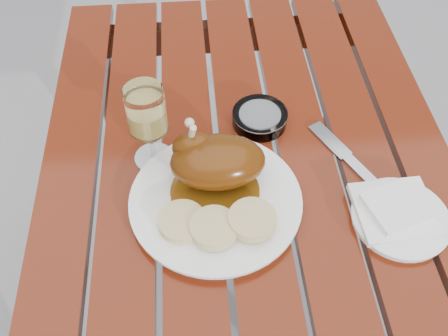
# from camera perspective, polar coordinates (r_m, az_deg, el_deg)

# --- Properties ---
(ground) EXTENTS (60.00, 60.00, 0.00)m
(ground) POSITION_cam_1_polar(r_m,az_deg,el_deg) (1.60, 1.91, -17.78)
(ground) COLOR slate
(ground) RESTS_ON ground
(table) EXTENTS (0.80, 1.20, 0.75)m
(table) POSITION_cam_1_polar(r_m,az_deg,el_deg) (1.26, 2.36, -11.61)
(table) COLOR maroon
(table) RESTS_ON ground
(dinner_plate) EXTENTS (0.41, 0.41, 0.02)m
(dinner_plate) POSITION_cam_1_polar(r_m,az_deg,el_deg) (0.90, -0.96, -3.86)
(dinner_plate) COLOR white
(dinner_plate) RESTS_ON table
(roast_duck) EXTENTS (0.17, 0.17, 0.12)m
(roast_duck) POSITION_cam_1_polar(r_m,az_deg,el_deg) (0.88, -1.14, 0.78)
(roast_duck) COLOR #60370B
(roast_duck) RESTS_ON dinner_plate
(bread_dumplings) EXTENTS (0.20, 0.10, 0.03)m
(bread_dumplings) POSITION_cam_1_polar(r_m,az_deg,el_deg) (0.84, -0.94, -6.30)
(bread_dumplings) COLOR beige
(bread_dumplings) RESTS_ON dinner_plate
(wine_glass) EXTENTS (0.10, 0.10, 0.18)m
(wine_glass) POSITION_cam_1_polar(r_m,az_deg,el_deg) (0.92, -8.58, 4.67)
(wine_glass) COLOR #E5CE68
(wine_glass) RESTS_ON table
(side_plate) EXTENTS (0.17, 0.17, 0.01)m
(side_plate) POSITION_cam_1_polar(r_m,az_deg,el_deg) (0.93, 19.48, -5.47)
(side_plate) COLOR white
(side_plate) RESTS_ON table
(napkin) EXTENTS (0.14, 0.13, 0.01)m
(napkin) POSITION_cam_1_polar(r_m,az_deg,el_deg) (0.92, 18.94, -4.57)
(napkin) COLOR white
(napkin) RESTS_ON side_plate
(ashtray) EXTENTS (0.15, 0.15, 0.03)m
(ashtray) POSITION_cam_1_polar(r_m,az_deg,el_deg) (1.03, 4.10, 5.74)
(ashtray) COLOR #B2B7BC
(ashtray) RESTS_ON table
(fork) EXTENTS (0.09, 0.20, 0.01)m
(fork) POSITION_cam_1_polar(r_m,az_deg,el_deg) (0.91, -3.30, -3.56)
(fork) COLOR gray
(fork) RESTS_ON table
(knife) EXTENTS (0.12, 0.21, 0.01)m
(knife) POSITION_cam_1_polar(r_m,az_deg,el_deg) (0.98, 15.76, -0.74)
(knife) COLOR gray
(knife) RESTS_ON table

